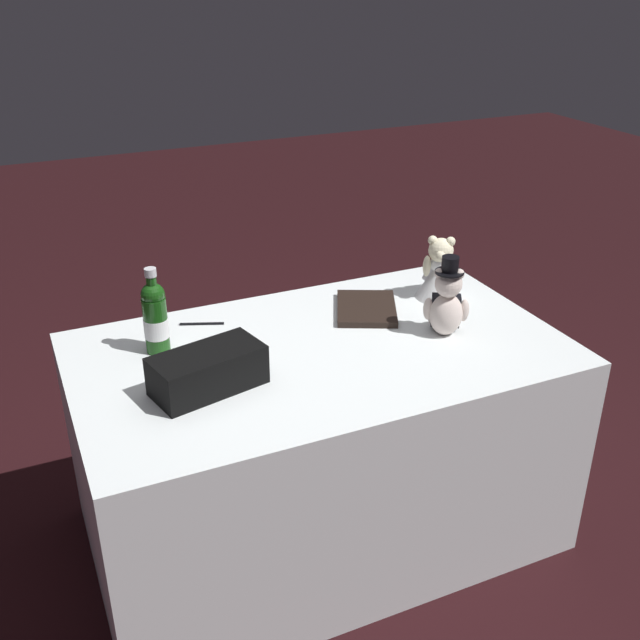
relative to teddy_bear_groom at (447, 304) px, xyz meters
name	(u,v)px	position (x,y,z in m)	size (l,w,h in m)	color
ground_plane	(320,528)	(-0.42, 0.07, -0.85)	(12.00, 12.00, 0.00)	black
reception_table	(320,444)	(-0.42, 0.07, -0.48)	(1.56, 0.92, 0.75)	white
teddy_bear_groom	(447,304)	(0.00, 0.00, 0.00)	(0.14, 0.14, 0.27)	beige
teddy_bear_bride	(440,269)	(0.14, 0.26, 0.00)	(0.20, 0.21, 0.24)	white
champagne_bottle	(155,317)	(-0.90, 0.26, 0.01)	(0.08, 0.08, 0.28)	#154412
signing_pen	(201,324)	(-0.73, 0.39, -0.10)	(0.15, 0.06, 0.01)	black
gift_case_black	(208,371)	(-0.82, -0.02, -0.05)	(0.35, 0.23, 0.12)	black
guestbook	(366,308)	(-0.16, 0.25, -0.09)	(0.20, 0.27, 0.02)	black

